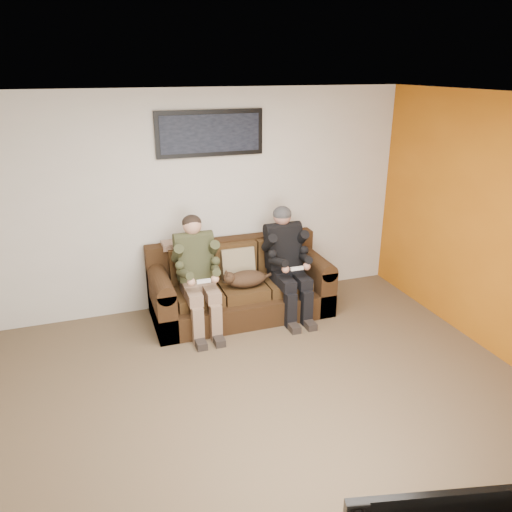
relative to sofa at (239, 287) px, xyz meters
name	(u,v)px	position (x,y,z in m)	size (l,w,h in m)	color
floor	(272,405)	(-0.27, -1.82, -0.32)	(5.00, 5.00, 0.00)	brown
ceiling	(276,99)	(-0.27, -1.82, 2.28)	(5.00, 5.00, 0.00)	silver
wall_back	(206,202)	(-0.27, 0.43, 0.98)	(5.00, 5.00, 0.00)	beige
wall_front	(476,475)	(-0.27, -4.07, 0.98)	(5.00, 5.00, 0.00)	beige
sofa	(239,287)	(0.00, 0.00, 0.00)	(2.10, 0.91, 0.86)	#301D0E
throw_pillow	(238,264)	(0.00, 0.04, 0.29)	(0.40, 0.11, 0.38)	#8C7B5B
throw_blanket	(180,244)	(-0.63, 0.26, 0.53)	(0.43, 0.21, 0.08)	tan
person_left	(197,268)	(-0.54, -0.18, 0.39)	(0.51, 0.87, 1.28)	#876A54
person_right	(287,256)	(0.54, -0.17, 0.39)	(0.51, 0.86, 1.28)	black
cat	(245,279)	(0.01, -0.21, 0.20)	(0.66, 0.26, 0.24)	#482F1C
framed_poster	(210,133)	(-0.20, 0.39, 1.78)	(1.25, 0.05, 0.52)	black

